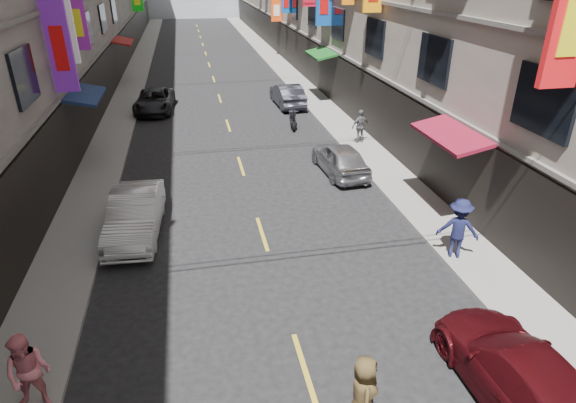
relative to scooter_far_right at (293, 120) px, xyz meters
name	(u,v)px	position (x,y,z in m)	size (l,w,h in m)	color
sidewalk_left	(132,82)	(-9.39, 13.09, -0.38)	(2.00, 90.00, 0.12)	slate
sidewalk_right	(290,75)	(2.61, 13.09, -0.38)	(2.00, 90.00, 0.12)	slate
street_awnings	(204,89)	(-4.65, -2.91, 2.56)	(13.99, 35.20, 0.41)	#165321
lane_markings	(216,88)	(-3.39, 10.09, -0.44)	(0.12, 80.20, 0.01)	gold
scooter_far_right	(293,120)	(0.00, 0.00, 0.00)	(0.58, 1.80, 1.14)	black
car_left_mid	(135,215)	(-7.39, -10.08, 0.26)	(1.49, 4.27, 1.41)	silver
car_left_far	(155,101)	(-7.39, 4.83, 0.19)	(2.09, 4.54, 1.26)	black
car_right_near	(523,377)	(0.61, -18.62, 0.23)	(1.89, 4.64, 1.35)	#500D13
car_right_mid	(340,158)	(0.61, -6.51, 0.21)	(1.55, 3.84, 1.31)	#A3A3A7
car_right_far	(287,95)	(0.61, 4.42, 0.24)	(1.44, 4.14, 1.36)	#2A2A32
pedestrian_lfar	(29,373)	(-8.79, -16.91, 0.55)	(0.85, 0.58, 1.75)	pink
pedestrian_rnear	(458,228)	(2.01, -13.54, 0.60)	(1.20, 0.62, 1.85)	#16183C
pedestrian_rfar	(360,126)	(2.62, -3.30, 0.49)	(0.95, 0.54, 1.62)	#58575A
pedestrian_crossing	(363,393)	(-2.67, -18.51, 0.39)	(0.82, 0.56, 1.67)	#49381D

